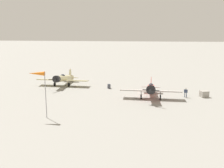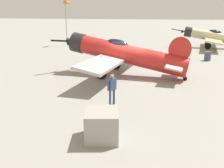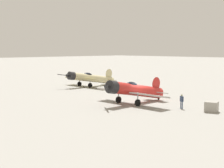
% 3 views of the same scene
% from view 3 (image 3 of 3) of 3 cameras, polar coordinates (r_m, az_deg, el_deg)
% --- Properties ---
extents(ground_plane, '(400.00, 400.00, 0.00)m').
position_cam_3_polar(ground_plane, '(41.36, 4.13, -3.20)').
color(ground_plane, gray).
extents(airplane_foreground, '(10.29, 10.19, 3.07)m').
position_cam_3_polar(airplane_foreground, '(40.78, 3.67, -1.03)').
color(airplane_foreground, red).
rests_on(airplane_foreground, ground_plane).
extents(airplane_mid_apron, '(10.70, 11.29, 2.97)m').
position_cam_3_polar(airplane_mid_apron, '(59.22, -3.69, 0.97)').
color(airplane_mid_apron, beige).
rests_on(airplane_mid_apron, ground_plane).
extents(ground_crew_mechanic, '(0.58, 0.37, 1.59)m').
position_cam_3_polar(ground_crew_mechanic, '(38.08, 11.49, -2.62)').
color(ground_crew_mechanic, '#384766').
rests_on(ground_crew_mechanic, ground_plane).
extents(equipment_crate, '(1.57, 1.51, 1.07)m').
position_cam_3_polar(equipment_crate, '(37.01, 16.17, -3.65)').
color(equipment_crate, '#9E998E').
rests_on(equipment_crate, ground_plane).
extents(fuel_drum, '(0.65, 0.65, 0.88)m').
position_cam_3_polar(fuel_drum, '(51.04, 1.89, -0.95)').
color(fuel_drum, '#474C56').
rests_on(fuel_drum, ground_plane).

